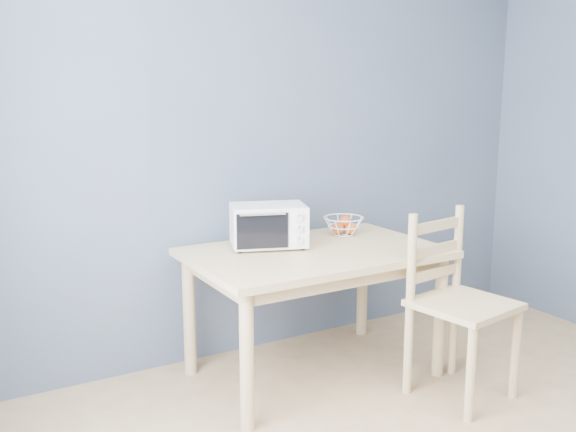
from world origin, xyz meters
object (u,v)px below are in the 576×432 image
fruit_basket (343,225)px  dining_chair (456,306)px  dining_table (315,267)px  toaster_oven (266,225)px

fruit_basket → dining_chair: dining_chair is taller
dining_table → fruit_basket: 0.44m
dining_table → fruit_basket: fruit_basket is taller
dining_table → toaster_oven: toaster_oven is taller
toaster_oven → fruit_basket: toaster_oven is taller
dining_chair → dining_table: bearing=124.0°
fruit_basket → dining_chair: bearing=-76.8°
toaster_oven → dining_chair: (0.75, -0.76, -0.39)m
dining_table → toaster_oven: bearing=139.0°
dining_chair → toaster_oven: bearing=125.6°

